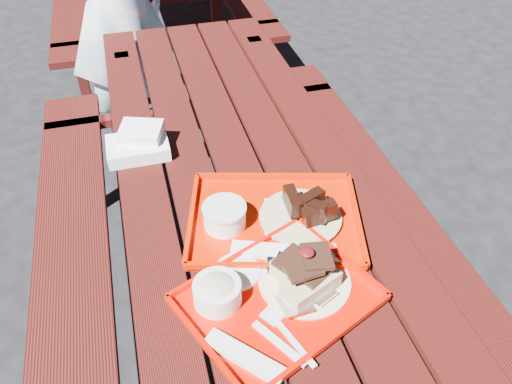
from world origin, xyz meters
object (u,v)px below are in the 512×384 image
person (116,6)px  picnic_table_near (244,222)px  near_tray (272,288)px  far_tray (271,218)px

person → picnic_table_near: bearing=81.2°
near_tray → person: (-0.25, 1.83, 0.03)m
picnic_table_near → far_tray: far_tray is taller
picnic_table_near → person: bearing=101.8°
near_tray → person: size_ratio=0.32×
picnic_table_near → person: size_ratio=1.48×
picnic_table_near → near_tray: (-0.04, -0.45, 0.22)m
near_tray → picnic_table_near: bearing=84.6°
picnic_table_near → far_tray: bearing=-83.3°
far_tray → picnic_table_near: bearing=96.7°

